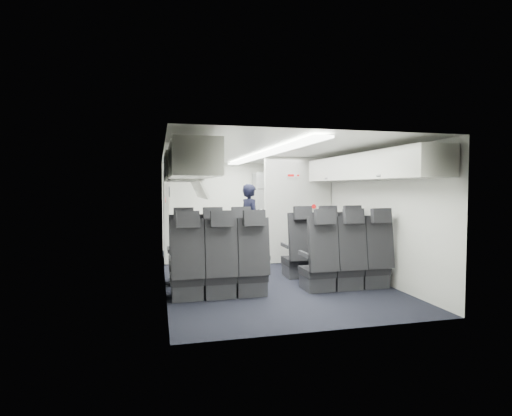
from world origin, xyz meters
name	(u,v)px	position (x,y,z in m)	size (l,w,h in m)	color
cabin_shell	(261,211)	(0.00, 0.00, 1.12)	(3.41, 6.01, 2.16)	black
seat_row_front	(269,255)	(0.00, -0.53, 0.40)	(3.33, 0.56, 1.24)	black
seat_row_mid	(286,266)	(0.00, -1.43, 0.40)	(3.33, 0.56, 1.24)	black
overhead_bin_left_rear	(191,161)	(-1.40, -2.00, 1.86)	(0.53, 1.80, 0.40)	white
overhead_bin_left_front_open	(180,175)	(-1.44, -0.25, 1.74)	(0.64, 1.70, 0.72)	#9E9E93
overhead_bin_right_rear	(396,164)	(1.40, -2.00, 1.86)	(0.53, 1.80, 0.40)	white
overhead_bin_right_front	(340,170)	(1.40, -0.25, 1.86)	(0.53, 1.70, 0.40)	white
bulkhead_partition	(298,210)	(0.98, 0.80, 1.08)	(1.40, 0.15, 2.13)	silver
galley_unit	(271,211)	(0.95, 2.72, 0.95)	(0.85, 0.52, 1.90)	#939399
boarding_door	(166,216)	(-1.64, 1.55, 0.95)	(0.12, 1.27, 1.86)	silver
flight_attendant	(250,221)	(0.13, 1.46, 0.81)	(0.59, 0.39, 1.62)	black
carry_on_bag	(181,169)	(-1.43, -0.35, 1.83)	(0.44, 0.31, 0.26)	black
papers	(259,213)	(0.32, 1.41, 0.99)	(0.18, 0.02, 0.13)	white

